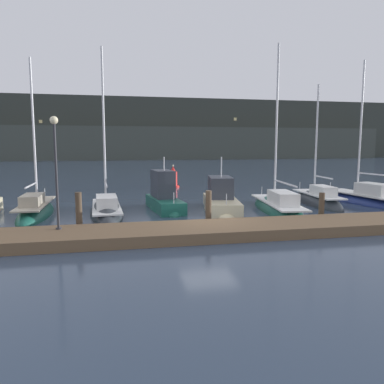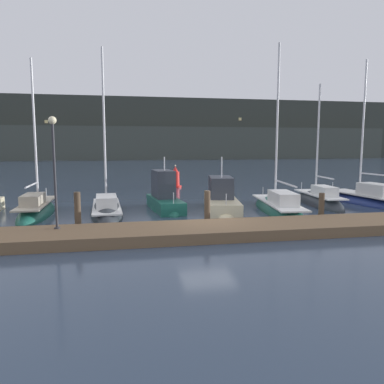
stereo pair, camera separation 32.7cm
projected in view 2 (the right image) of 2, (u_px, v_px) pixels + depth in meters
ground_plane at (208, 228)px, 17.43m from camera, size 400.00×400.00×0.00m
dock at (216, 230)px, 15.89m from camera, size 29.73×2.80×0.45m
mooring_pile_1 at (78, 212)px, 16.32m from camera, size 0.28×0.28×1.80m
mooring_pile_2 at (207, 209)px, 17.41m from camera, size 0.28×0.28×1.72m
mooring_pile_3 at (321, 208)px, 18.52m from camera, size 0.28×0.28×1.48m
sailboat_berth_2 at (37, 213)px, 20.51m from camera, size 1.59×6.41×9.15m
sailboat_berth_3 at (107, 213)px, 20.73m from camera, size 2.06×6.82×9.88m
motorboat_berth_4 at (165, 203)px, 22.26m from camera, size 2.05×5.17×3.77m
motorboat_berth_5 at (221, 204)px, 22.24m from camera, size 2.92×6.07×3.64m
sailboat_berth_6 at (278, 210)px, 21.57m from camera, size 2.81×7.81×10.26m
sailboat_berth_7 at (319, 203)px, 23.98m from camera, size 2.00×6.18×8.49m
sailboat_berth_8 at (366, 201)px, 24.57m from camera, size 2.94×7.23×9.86m
channel_buoy at (175, 179)px, 33.91m from camera, size 1.12×1.12×2.05m
dock_lamppost at (54, 155)px, 14.83m from camera, size 0.32×0.32×4.50m
hillside_backdrop at (132, 131)px, 105.90m from camera, size 240.00×23.00×16.58m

